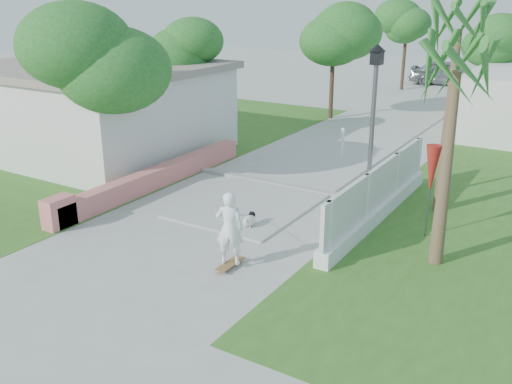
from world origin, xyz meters
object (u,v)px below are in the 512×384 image
Objects in this scene: skateboarder at (237,219)px; dog at (250,220)px; street_lamp at (372,123)px; patio_umbrella at (432,171)px; parked_car at (448,73)px; bollard at (342,142)px.

dog is (-0.43, 1.24, -0.55)m from skateboarder.
street_lamp reaches higher than skateboarder.
patio_umbrella reaches higher than parked_car.
parked_car is at bearing 82.25° from dog.
parked_car is at bearing 93.07° from bollard.
parked_car is (-1.67, 26.34, 0.58)m from dog.
skateboarder reaches higher than parked_car.
parked_car is (-2.10, 27.58, 0.02)m from skateboarder.
street_lamp is 23.88m from parked_car.
dog is (0.65, -7.32, -0.36)m from bollard.
patio_umbrella reaches higher than skateboarder.
skateboarder is at bearing -82.79° from bollard.
skateboarder is 27.66m from parked_car.
bollard is 8.62m from skateboarder.
dog is 26.40m from parked_car.
dog is (-2.05, -2.82, -2.21)m from street_lamp.
parked_car reaches higher than dog.
bollard is at bearing -106.65° from skateboarder.
bollard is 7.25m from patio_umbrella.
street_lamp reaches higher than dog.
street_lamp is 4.67m from skateboarder.
patio_umbrella is 0.85× the size of skateboarder.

